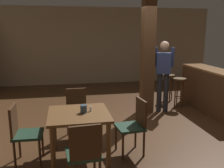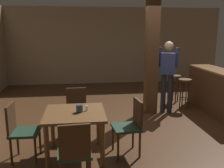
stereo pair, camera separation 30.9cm
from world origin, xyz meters
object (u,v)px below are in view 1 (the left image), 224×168
object	(u,v)px
chair_south	(84,152)
salt_shaker	(91,109)
dining_table	(79,121)
chair_east	(134,123)
standing_person	(163,71)
chair_north	(77,110)
bar_stool_mid	(169,82)
bar_stool_near	(179,86)
bar_counter	(208,90)
napkin_cup	(84,109)
chair_west	(23,131)

from	to	relation	value
chair_south	salt_shaker	bearing A→B (deg)	78.25
dining_table	chair_east	world-z (taller)	chair_east
standing_person	chair_east	bearing A→B (deg)	-123.65
dining_table	chair_east	xyz separation A→B (m)	(0.88, -0.01, -0.10)
chair_east	salt_shaker	world-z (taller)	chair_east
chair_north	bar_stool_mid	bearing A→B (deg)	35.97
bar_stool_near	bar_counter	bearing A→B (deg)	-36.00
chair_south	standing_person	xyz separation A→B (m)	(2.15, 2.73, 0.50)
salt_shaker	bar_counter	bearing A→B (deg)	29.05
chair_east	bar_stool_mid	world-z (taller)	chair_east
chair_north	chair_east	bearing A→B (deg)	-44.63
salt_shaker	chair_south	bearing A→B (deg)	-101.75
dining_table	standing_person	distance (m)	2.90
napkin_cup	bar_stool_near	world-z (taller)	napkin_cup
chair_south	salt_shaker	distance (m)	0.93
chair_south	bar_counter	distance (m)	4.17
chair_west	bar_counter	distance (m)	4.47
napkin_cup	chair_north	bearing A→B (deg)	93.98
dining_table	chair_north	bearing A→B (deg)	88.89
chair_west	salt_shaker	distance (m)	1.06
salt_shaker	chair_east	bearing A→B (deg)	-4.70
chair_north	salt_shaker	distance (m)	0.86
salt_shaker	bar_counter	size ratio (longest dim) A/B	0.04
dining_table	salt_shaker	distance (m)	0.25
chair_east	salt_shaker	distance (m)	0.75
bar_stool_near	standing_person	bearing A→B (deg)	-155.10
chair_south	bar_stool_near	distance (m)	4.04
chair_east	bar_stool_mid	xyz separation A→B (m)	(1.82, 2.80, 0.05)
standing_person	dining_table	bearing A→B (deg)	-138.54
dining_table	bar_counter	xyz separation A→B (m)	(3.27, 1.76, -0.08)
dining_table	bar_stool_mid	world-z (taller)	bar_stool_mid
chair_north	bar_stool_near	world-z (taller)	chair_north
chair_east	bar_counter	xyz separation A→B (m)	(2.39, 1.77, 0.03)
chair_north	bar_counter	world-z (taller)	bar_counter
chair_south	chair_north	distance (m)	1.67
chair_north	bar_stool_near	size ratio (longest dim) A/B	1.16
dining_table	napkin_cup	bearing A→B (deg)	-3.75
napkin_cup	bar_stool_mid	size ratio (longest dim) A/B	0.16
chair_south	napkin_cup	size ratio (longest dim) A/B	7.46
chair_east	napkin_cup	bearing A→B (deg)	179.56
napkin_cup	chair_west	bearing A→B (deg)	179.62
bar_counter	bar_stool_mid	xyz separation A→B (m)	(-0.58, 1.03, 0.02)
napkin_cup	bar_stool_mid	world-z (taller)	napkin_cup
salt_shaker	standing_person	distance (m)	2.71
chair_west	chair_north	world-z (taller)	same
chair_west	bar_stool_mid	bearing A→B (deg)	38.28
chair_south	chair_north	size ratio (longest dim) A/B	1.00
chair_south	bar_stool_mid	size ratio (longest dim) A/B	1.19
chair_south	chair_east	size ratio (longest dim) A/B	1.00
chair_north	salt_shaker	world-z (taller)	chair_north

